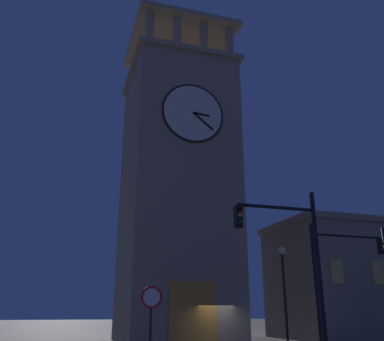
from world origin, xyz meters
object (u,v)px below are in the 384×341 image
(traffic_signal_far, at_px, (338,268))
(street_lamp, at_px, (284,278))
(adjacent_wing_building, at_px, (361,280))
(traffic_signal_mid, at_px, (294,254))
(no_horn_sign, at_px, (151,305))
(clocktower, at_px, (177,190))

(traffic_signal_far, distance_m, street_lamp, 4.45)
(adjacent_wing_building, relative_size, traffic_signal_far, 2.52)
(adjacent_wing_building, height_order, traffic_signal_mid, adjacent_wing_building)
(street_lamp, xyz_separation_m, no_horn_sign, (8.89, 6.36, -1.55))
(traffic_signal_far, bearing_deg, clocktower, -73.83)
(traffic_signal_far, xyz_separation_m, street_lamp, (0.46, -4.42, -0.16))
(clocktower, xyz_separation_m, traffic_signal_far, (-4.13, 14.26, -7.42))
(adjacent_wing_building, height_order, traffic_signal_far, adjacent_wing_building)
(adjacent_wing_building, bearing_deg, no_horn_sign, 36.59)
(adjacent_wing_building, distance_m, traffic_signal_far, 19.57)
(traffic_signal_mid, bearing_deg, no_horn_sign, -29.95)
(clocktower, height_order, traffic_signal_far, clocktower)
(clocktower, xyz_separation_m, no_horn_sign, (5.22, 16.20, -9.13))
(street_lamp, relative_size, no_horn_sign, 1.89)
(traffic_signal_mid, bearing_deg, street_lamp, -116.97)
(clocktower, height_order, street_lamp, clocktower)
(adjacent_wing_building, xyz_separation_m, traffic_signal_mid, (17.96, 19.09, -0.81))
(adjacent_wing_building, bearing_deg, traffic_signal_far, 48.43)
(traffic_signal_far, xyz_separation_m, no_horn_sign, (9.35, 1.94, -1.71))
(street_lamp, bearing_deg, clocktower, -69.52)
(traffic_signal_mid, xyz_separation_m, street_lamp, (-4.52, -8.88, -0.08))
(clocktower, bearing_deg, traffic_signal_far, 106.17)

